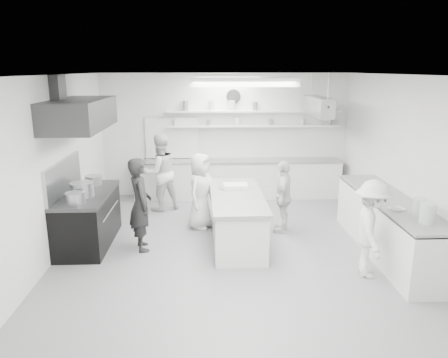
{
  "coord_description": "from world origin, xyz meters",
  "views": [
    {
      "loc": [
        -0.44,
        -6.99,
        3.1
      ],
      "look_at": [
        -0.14,
        0.6,
        1.14
      ],
      "focal_mm": 34.39,
      "sensor_mm": 36.0,
      "label": 1
    }
  ],
  "objects_px": {
    "stove": "(88,220)",
    "right_counter": "(388,227)",
    "back_counter": "(238,179)",
    "cook_back": "(160,172)",
    "prep_island": "(237,219)",
    "cook_stove": "(140,204)"
  },
  "relations": [
    {
      "from": "stove",
      "to": "right_counter",
      "type": "distance_m",
      "value": 5.28
    },
    {
      "from": "back_counter",
      "to": "cook_back",
      "type": "distance_m",
      "value": 2.04
    },
    {
      "from": "prep_island",
      "to": "back_counter",
      "type": "bearing_deg",
      "value": 84.74
    },
    {
      "from": "back_counter",
      "to": "cook_back",
      "type": "height_order",
      "value": "cook_back"
    },
    {
      "from": "prep_island",
      "to": "cook_stove",
      "type": "distance_m",
      "value": 1.76
    },
    {
      "from": "back_counter",
      "to": "cook_back",
      "type": "relative_size",
      "value": 2.9
    },
    {
      "from": "cook_back",
      "to": "stove",
      "type": "bearing_deg",
      "value": 31.17
    },
    {
      "from": "cook_stove",
      "to": "cook_back",
      "type": "distance_m",
      "value": 2.18
    },
    {
      "from": "cook_back",
      "to": "cook_stove",
      "type": "bearing_deg",
      "value": 58.37
    },
    {
      "from": "cook_back",
      "to": "right_counter",
      "type": "bearing_deg",
      "value": 120.17
    },
    {
      "from": "stove",
      "to": "cook_stove",
      "type": "xyz_separation_m",
      "value": [
        0.99,
        -0.27,
        0.37
      ]
    },
    {
      "from": "stove",
      "to": "cook_back",
      "type": "xyz_separation_m",
      "value": [
        1.11,
        1.9,
        0.41
      ]
    },
    {
      "from": "right_counter",
      "to": "cook_back",
      "type": "bearing_deg",
      "value": 148.84
    },
    {
      "from": "stove",
      "to": "back_counter",
      "type": "bearing_deg",
      "value": 43.99
    },
    {
      "from": "right_counter",
      "to": "back_counter",
      "type": "bearing_deg",
      "value": 124.65
    },
    {
      "from": "prep_island",
      "to": "cook_back",
      "type": "bearing_deg",
      "value": 129.13
    },
    {
      "from": "back_counter",
      "to": "cook_back",
      "type": "bearing_deg",
      "value": -153.47
    },
    {
      "from": "stove",
      "to": "prep_island",
      "type": "xyz_separation_m",
      "value": [
        2.69,
        0.02,
        -0.03
      ]
    },
    {
      "from": "cook_stove",
      "to": "cook_back",
      "type": "relative_size",
      "value": 0.95
    },
    {
      "from": "prep_island",
      "to": "cook_stove",
      "type": "xyz_separation_m",
      "value": [
        -1.69,
        -0.3,
        0.4
      ]
    },
    {
      "from": "cook_stove",
      "to": "cook_back",
      "type": "height_order",
      "value": "cook_back"
    },
    {
      "from": "back_counter",
      "to": "cook_stove",
      "type": "distance_m",
      "value": 3.64
    }
  ]
}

